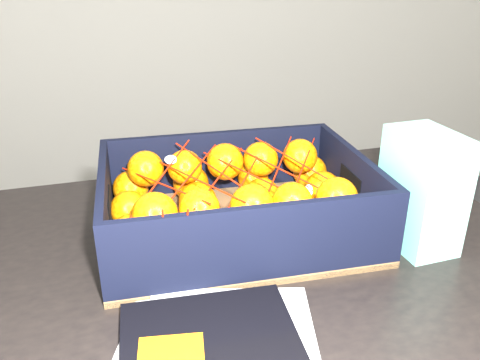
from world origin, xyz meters
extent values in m
cube|color=black|center=(-0.18, 0.01, 0.73)|extent=(1.25, 0.87, 0.04)
cylinder|color=black|center=(0.37, 0.36, 0.35)|extent=(0.06, 0.06, 0.71)
cube|color=orange|center=(-0.21, -0.16, 0.77)|extent=(0.08, 0.06, 0.00)
cube|color=brown|center=(-0.07, 0.12, 0.76)|extent=(0.43, 0.32, 0.01)
cube|color=black|center=(-0.07, 0.28, 0.81)|extent=(0.43, 0.01, 0.13)
cube|color=black|center=(-0.07, -0.03, 0.81)|extent=(0.43, 0.01, 0.13)
cube|color=black|center=(-0.28, 0.12, 0.81)|extent=(0.01, 0.30, 0.13)
cube|color=black|center=(0.14, 0.12, 0.81)|extent=(0.01, 0.30, 0.13)
sphere|color=orange|center=(-0.24, 0.01, 0.79)|extent=(0.06, 0.06, 0.06)
sphere|color=orange|center=(-0.24, 0.08, 0.79)|extent=(0.06, 0.06, 0.06)
sphere|color=orange|center=(-0.24, 0.16, 0.79)|extent=(0.06, 0.06, 0.06)
sphere|color=orange|center=(-0.24, 0.25, 0.79)|extent=(0.06, 0.06, 0.06)
sphere|color=orange|center=(-0.12, 0.00, 0.79)|extent=(0.07, 0.07, 0.07)
sphere|color=orange|center=(-0.13, 0.08, 0.79)|extent=(0.06, 0.06, 0.06)
sphere|color=orange|center=(-0.13, 0.17, 0.79)|extent=(0.07, 0.07, 0.07)
sphere|color=orange|center=(-0.13, 0.24, 0.79)|extent=(0.07, 0.07, 0.07)
sphere|color=orange|center=(-0.01, 0.01, 0.79)|extent=(0.06, 0.06, 0.06)
sphere|color=orange|center=(-0.01, 0.08, 0.79)|extent=(0.06, 0.06, 0.06)
sphere|color=orange|center=(-0.01, 0.16, 0.79)|extent=(0.06, 0.06, 0.06)
sphere|color=orange|center=(-0.01, 0.24, 0.79)|extent=(0.06, 0.06, 0.06)
sphere|color=orange|center=(0.11, 0.00, 0.79)|extent=(0.07, 0.07, 0.07)
sphere|color=orange|center=(0.11, 0.08, 0.79)|extent=(0.06, 0.06, 0.06)
sphere|color=orange|center=(0.10, 0.16, 0.79)|extent=(0.07, 0.07, 0.07)
sphere|color=orange|center=(0.11, 0.24, 0.79)|extent=(0.07, 0.07, 0.07)
sphere|color=orange|center=(-0.21, 0.04, 0.84)|extent=(0.07, 0.07, 0.07)
sphere|color=orange|center=(-0.21, 0.21, 0.84)|extent=(0.06, 0.06, 0.06)
sphere|color=orange|center=(-0.14, 0.04, 0.84)|extent=(0.06, 0.06, 0.06)
sphere|color=orange|center=(-0.14, 0.20, 0.84)|extent=(0.06, 0.06, 0.06)
sphere|color=orange|center=(-0.06, 0.03, 0.84)|extent=(0.07, 0.07, 0.07)
sphere|color=orange|center=(-0.07, 0.21, 0.84)|extent=(0.07, 0.07, 0.07)
sphere|color=orange|center=(0.00, 0.03, 0.84)|extent=(0.06, 0.06, 0.06)
sphere|color=orange|center=(0.00, 0.21, 0.84)|extent=(0.06, 0.06, 0.06)
sphere|color=orange|center=(0.07, 0.03, 0.84)|extent=(0.06, 0.06, 0.06)
sphere|color=orange|center=(0.07, 0.21, 0.84)|extent=(0.06, 0.06, 0.06)
cylinder|color=red|center=(-0.19, 0.12, 0.86)|extent=(0.12, 0.23, 0.03)
cylinder|color=red|center=(-0.14, 0.12, 0.86)|extent=(0.12, 0.23, 0.01)
cylinder|color=red|center=(-0.09, 0.12, 0.86)|extent=(0.12, 0.23, 0.03)
cylinder|color=red|center=(-0.04, 0.11, 0.86)|extent=(0.12, 0.23, 0.01)
cylinder|color=red|center=(0.00, 0.12, 0.86)|extent=(0.12, 0.23, 0.02)
cylinder|color=red|center=(0.05, 0.12, 0.86)|extent=(0.12, 0.22, 0.04)
cylinder|color=red|center=(-0.19, 0.12, 0.86)|extent=(0.12, 0.22, 0.04)
cylinder|color=red|center=(-0.14, 0.13, 0.86)|extent=(0.12, 0.23, 0.01)
cylinder|color=red|center=(-0.09, 0.13, 0.86)|extent=(0.12, 0.23, 0.00)
cylinder|color=red|center=(-0.04, 0.13, 0.86)|extent=(0.12, 0.23, 0.02)
cylinder|color=red|center=(0.00, 0.13, 0.86)|extent=(0.12, 0.23, 0.03)
cylinder|color=red|center=(0.05, 0.13, 0.86)|extent=(0.12, 0.23, 0.00)
cylinder|color=red|center=(-0.20, -0.02, 0.85)|extent=(0.00, 0.03, 0.09)
cylinder|color=red|center=(-0.17, -0.02, 0.85)|extent=(0.01, 0.04, 0.08)
cube|color=silver|center=(0.21, 0.02, 0.84)|extent=(0.10, 0.13, 0.19)
camera|label=1|loc=(-0.23, -0.60, 1.18)|focal=36.99mm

